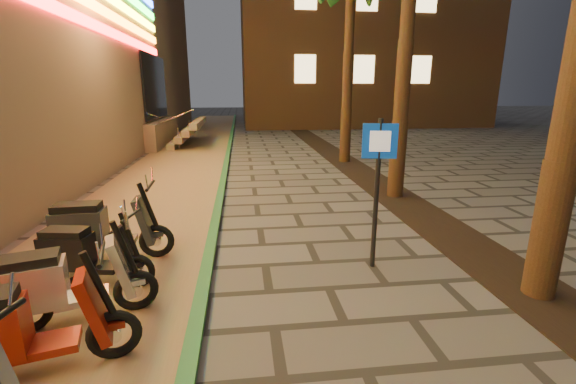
{
  "coord_description": "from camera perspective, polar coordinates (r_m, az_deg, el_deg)",
  "views": [
    {
      "loc": [
        -0.32,
        -2.23,
        2.68
      ],
      "look_at": [
        0.35,
        3.28,
        1.2
      ],
      "focal_mm": 24.0,
      "sensor_mm": 36.0,
      "label": 1
    }
  ],
  "objects": [
    {
      "name": "parking_strip",
      "position": [
        12.73,
        -17.1,
        2.12
      ],
      "size": [
        3.4,
        60.0,
        0.01
      ],
      "primitive_type": "cube",
      "color": "#8C7251",
      "rests_on": "ground"
    },
    {
      "name": "scooter_8",
      "position": [
        6.1,
        -27.92,
        -8.12
      ],
      "size": [
        1.55,
        0.66,
        1.09
      ],
      "rotation": [
        0.0,
        0.0,
        -0.17
      ],
      "color": "black",
      "rests_on": "ground"
    },
    {
      "name": "green_curb",
      "position": [
        12.53,
        -9.44,
        2.6
      ],
      "size": [
        0.18,
        60.0,
        0.1
      ],
      "primitive_type": "cube",
      "color": "#2A7038",
      "rests_on": "ground"
    },
    {
      "name": "pedestrian_sign",
      "position": [
        5.81,
        13.15,
        2.62
      ],
      "size": [
        0.5,
        0.12,
        2.29
      ],
      "rotation": [
        0.0,
        0.0,
        -0.19
      ],
      "color": "black",
      "rests_on": "ground"
    },
    {
      "name": "scooter_7",
      "position": [
        5.22,
        -30.92,
        -11.72
      ],
      "size": [
        1.7,
        0.91,
        1.21
      ],
      "rotation": [
        0.0,
        0.0,
        0.31
      ],
      "color": "black",
      "rests_on": "ground"
    },
    {
      "name": "scooter_6",
      "position": [
        4.54,
        -35.39,
        -16.37
      ],
      "size": [
        1.71,
        0.85,
        1.21
      ],
      "rotation": [
        0.0,
        0.0,
        0.26
      ],
      "color": "black",
      "rests_on": "ground"
    },
    {
      "name": "scooter_9",
      "position": [
        6.81,
        -26.23,
        -4.88
      ],
      "size": [
        1.81,
        0.63,
        1.27
      ],
      "rotation": [
        0.0,
        0.0,
        0.05
      ],
      "color": "black",
      "rests_on": "ground"
    },
    {
      "name": "planting_strip",
      "position": [
        8.65,
        20.47,
        -4.04
      ],
      "size": [
        1.2,
        40.0,
        0.02
      ],
      "primitive_type": "cube",
      "color": "black",
      "rests_on": "ground"
    }
  ]
}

